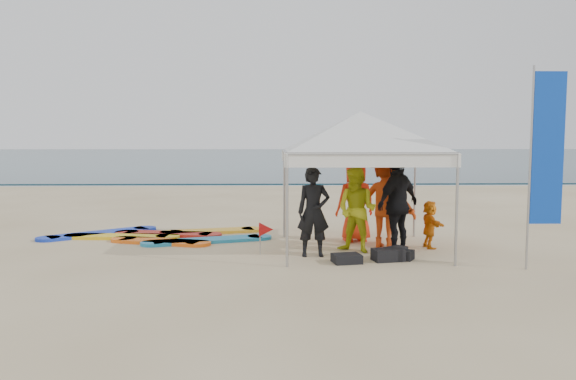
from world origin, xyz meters
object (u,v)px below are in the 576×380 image
at_px(canopy_tent, 360,112).
at_px(marker_pennant, 266,230).
at_px(feather_flag, 546,151).
at_px(person_yellow, 357,210).
at_px(person_seated, 430,224).
at_px(person_black_b, 398,204).
at_px(person_black_a, 314,212).
at_px(person_orange_b, 356,201).
at_px(surfboard_spread, 161,236).
at_px(person_orange_a, 386,201).

distance_m(canopy_tent, marker_pennant, 3.00).
height_order(feather_flag, marker_pennant, feather_flag).
bearing_deg(person_yellow, person_seated, 46.77).
xyz_separation_m(feather_flag, marker_pennant, (-4.80, 1.31, -1.56)).
relative_size(canopy_tent, marker_pennant, 6.65).
height_order(person_yellow, person_black_b, person_black_b).
relative_size(person_black_a, marker_pennant, 2.70).
bearing_deg(person_orange_b, feather_flag, 123.28).
bearing_deg(person_black_b, surfboard_spread, -60.45).
relative_size(person_seated, canopy_tent, 0.23).
bearing_deg(marker_pennant, person_black_a, -9.08).
xyz_separation_m(person_black_a, feather_flag, (3.88, -1.17, 1.19)).
xyz_separation_m(person_seated, surfboard_spread, (-5.81, 1.35, -0.46)).
distance_m(person_black_a, person_yellow, 0.96).
relative_size(person_black_b, person_orange_b, 1.10).
height_order(person_seated, canopy_tent, canopy_tent).
distance_m(person_orange_a, person_orange_b, 0.86).
height_order(person_yellow, person_orange_a, person_orange_a).
bearing_deg(marker_pennant, canopy_tent, 13.61).
distance_m(person_yellow, surfboard_spread, 4.65).
distance_m(person_black_b, person_orange_b, 1.46).
bearing_deg(person_orange_b, person_black_a, 43.07).
relative_size(person_black_a, person_orange_b, 0.97).
relative_size(person_orange_b, surfboard_spread, 0.36).
xyz_separation_m(marker_pennant, surfboard_spread, (-2.45, 1.94, -0.46)).
xyz_separation_m(person_orange_a, marker_pennant, (-2.47, -0.72, -0.48)).
bearing_deg(person_yellow, person_orange_b, 116.11).
relative_size(person_black_a, surfboard_spread, 0.35).
relative_size(person_yellow, person_orange_a, 0.87).
bearing_deg(person_black_b, person_orange_a, -120.27).
bearing_deg(surfboard_spread, person_orange_a, -13.98).
bearing_deg(person_yellow, marker_pennant, -140.00).
bearing_deg(feather_flag, person_yellow, 152.93).
relative_size(person_yellow, feather_flag, 0.49).
bearing_deg(person_seated, person_yellow, 98.55).
distance_m(person_black_b, person_seated, 1.06).
bearing_deg(feather_flag, canopy_tent, 148.71).
bearing_deg(person_seated, feather_flag, -148.37).
height_order(canopy_tent, feather_flag, feather_flag).
bearing_deg(canopy_tent, feather_flag, -31.29).
xyz_separation_m(person_black_a, person_orange_b, (1.03, 1.54, 0.03)).
height_order(person_orange_a, person_orange_b, person_orange_a).
relative_size(person_seated, surfboard_spread, 0.20).
relative_size(marker_pennant, surfboard_spread, 0.13).
xyz_separation_m(feather_flag, surfboard_spread, (-7.24, 3.26, -2.02)).
xyz_separation_m(person_orange_b, marker_pennant, (-1.94, -1.40, -0.39)).
relative_size(person_yellow, person_orange_b, 0.96).
distance_m(person_yellow, person_black_b, 0.80).
distance_m(person_black_a, surfboard_spread, 4.04).
xyz_separation_m(person_yellow, canopy_tent, (0.08, 0.24, 1.94)).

